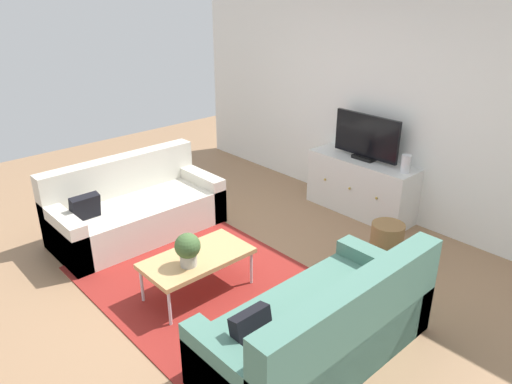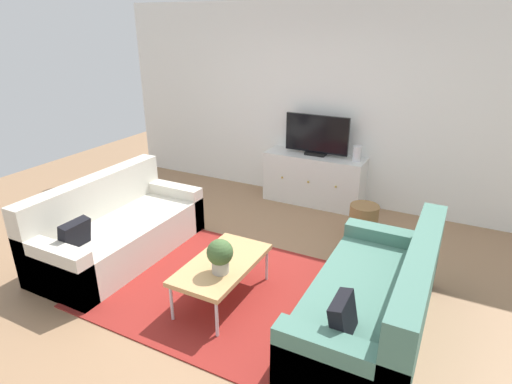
# 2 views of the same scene
# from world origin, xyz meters

# --- Properties ---
(ground_plane) EXTENTS (10.00, 10.00, 0.00)m
(ground_plane) POSITION_xyz_m (0.00, 0.00, 0.00)
(ground_plane) COLOR #997251
(wall_back) EXTENTS (6.40, 0.12, 2.70)m
(wall_back) POSITION_xyz_m (0.00, 2.55, 1.35)
(wall_back) COLOR white
(wall_back) RESTS_ON ground_plane
(area_rug) EXTENTS (2.50, 1.90, 0.01)m
(area_rug) POSITION_xyz_m (0.00, -0.15, 0.01)
(area_rug) COLOR maroon
(area_rug) RESTS_ON ground_plane
(couch_left_side) EXTENTS (0.89, 1.90, 0.86)m
(couch_left_side) POSITION_xyz_m (-1.44, -0.10, 0.28)
(couch_left_side) COLOR beige
(couch_left_side) RESTS_ON ground_plane
(couch_right_side) EXTENTS (0.89, 1.90, 0.86)m
(couch_right_side) POSITION_xyz_m (1.44, -0.10, 0.28)
(couch_right_side) COLOR #4C7A6B
(couch_right_side) RESTS_ON ground_plane
(coffee_table) EXTENTS (0.54, 1.01, 0.40)m
(coffee_table) POSITION_xyz_m (0.06, -0.28, 0.37)
(coffee_table) COLOR tan
(coffee_table) RESTS_ON ground_plane
(potted_plant) EXTENTS (0.23, 0.23, 0.31)m
(potted_plant) POSITION_xyz_m (0.13, -0.43, 0.57)
(potted_plant) COLOR #B7B2A8
(potted_plant) RESTS_ON coffee_table
(tv_console) EXTENTS (1.39, 0.47, 0.71)m
(tv_console) POSITION_xyz_m (0.01, 2.27, 0.35)
(tv_console) COLOR silver
(tv_console) RESTS_ON ground_plane
(flat_screen_tv) EXTENTS (0.89, 0.16, 0.56)m
(flat_screen_tv) POSITION_xyz_m (0.01, 2.29, 0.98)
(flat_screen_tv) COLOR black
(flat_screen_tv) RESTS_ON tv_console
(glass_vase) EXTENTS (0.11, 0.11, 0.21)m
(glass_vase) POSITION_xyz_m (0.59, 2.27, 0.81)
(glass_vase) COLOR silver
(glass_vase) RESTS_ON tv_console
(wicker_basket) EXTENTS (0.34, 0.34, 0.43)m
(wicker_basket) POSITION_xyz_m (0.91, 1.51, 0.21)
(wicker_basket) COLOR olive
(wicker_basket) RESTS_ON ground_plane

